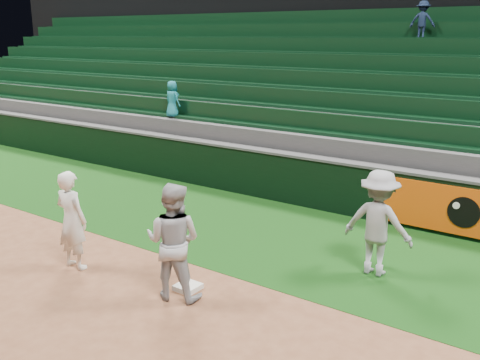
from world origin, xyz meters
name	(u,v)px	position (x,y,z in m)	size (l,w,h in m)	color
ground	(171,287)	(0.00, 0.00, 0.00)	(70.00, 70.00, 0.00)	brown
foul_grass	(268,234)	(0.00, 3.00, 0.00)	(36.00, 4.20, 0.01)	black
first_base	(188,287)	(0.28, 0.10, 0.04)	(0.37, 0.37, 0.08)	silver
first_baseman	(72,220)	(-1.95, -0.40, 0.90)	(0.65, 0.43, 1.79)	white
baserunner	(173,241)	(0.28, -0.20, 0.94)	(0.92, 0.71, 1.89)	#A6A9B1
base_coach	(378,223)	(2.56, 2.47, 0.94)	(1.20, 0.69, 1.86)	gray
field_wall	(318,182)	(0.03, 5.20, 0.63)	(36.00, 0.45, 1.25)	black
stadium_seating	(379,119)	(0.01, 8.97, 1.70)	(36.00, 5.95, 4.99)	#37383A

